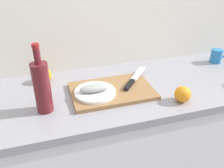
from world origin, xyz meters
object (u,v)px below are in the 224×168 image
object	(u,v)px
coffee_mug_1	(217,56)
orange_0	(44,75)
cutting_board	(112,91)
white_plate	(95,92)
fish_fillet	(95,88)
chef_knife	(133,80)
wine_bottle	(42,86)

from	to	relation	value
coffee_mug_1	orange_0	size ratio (longest dim) A/B	1.37
orange_0	cutting_board	bearing A→B (deg)	-34.12
orange_0	white_plate	bearing A→B (deg)	-45.67
white_plate	coffee_mug_1	distance (m)	0.88
cutting_board	fish_fillet	size ratio (longest dim) A/B	2.73
cutting_board	chef_knife	world-z (taller)	chef_knife
orange_0	chef_knife	bearing A→B (deg)	-21.43
cutting_board	chef_knife	distance (m)	0.14
cutting_board	white_plate	size ratio (longest dim) A/B	2.04
white_plate	orange_0	world-z (taller)	orange_0
cutting_board	orange_0	size ratio (longest dim) A/B	5.13
chef_knife	coffee_mug_1	distance (m)	0.65
cutting_board	wine_bottle	distance (m)	0.36
chef_knife	wine_bottle	distance (m)	0.49
wine_bottle	orange_0	distance (m)	0.29
cutting_board	coffee_mug_1	xyz separation A→B (m)	(0.76, 0.17, 0.03)
fish_fillet	coffee_mug_1	bearing A→B (deg)	12.47
cutting_board	white_plate	xyz separation A→B (m)	(-0.09, -0.02, 0.02)
chef_knife	wine_bottle	xyz separation A→B (m)	(-0.47, -0.10, 0.10)
white_plate	orange_0	distance (m)	0.33
cutting_board	chef_knife	bearing A→B (deg)	17.67
chef_knife	cutting_board	bearing A→B (deg)	148.56
fish_fillet	coffee_mug_1	xyz separation A→B (m)	(0.86, 0.19, -0.01)
orange_0	coffee_mug_1	bearing A→B (deg)	-2.49
chef_knife	orange_0	size ratio (longest dim) A/B	2.92
chef_knife	orange_0	bearing A→B (deg)	109.45
chef_knife	wine_bottle	bearing A→B (deg)	143.37
white_plate	chef_knife	world-z (taller)	chef_knife
white_plate	wine_bottle	distance (m)	0.27
coffee_mug_1	orange_0	bearing A→B (deg)	177.51
white_plate	coffee_mug_1	size ratio (longest dim) A/B	1.84
cutting_board	orange_0	bearing A→B (deg)	145.88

